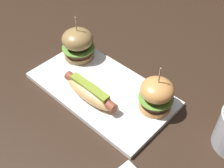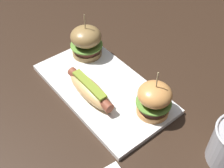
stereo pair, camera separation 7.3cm
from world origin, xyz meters
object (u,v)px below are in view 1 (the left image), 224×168
at_px(slider_right, 156,95).
at_px(slider_left, 78,44).
at_px(platter_main, 101,89).
at_px(hot_dog, 90,92).

bearing_deg(slider_right, slider_left, 178.79).
distance_m(platter_main, slider_left, 0.16).
bearing_deg(slider_right, hot_dog, -147.88).
relative_size(platter_main, slider_right, 2.99).
distance_m(hot_dog, slider_right, 0.17).
distance_m(slider_left, slider_right, 0.30).
height_order(hot_dog, slider_left, slider_left).
height_order(slider_left, slider_right, slider_left).
bearing_deg(platter_main, slider_left, 161.24).
height_order(hot_dog, slider_right, slider_right).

